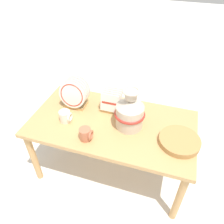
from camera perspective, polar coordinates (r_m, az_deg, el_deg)
ground_plane at (r=2.26m, az=0.00°, el=-14.17°), size 14.00×14.00×0.00m
display_table at (r=1.85m, az=0.00°, el=-4.29°), size 1.36×0.73×0.61m
ceramic_vase at (r=1.68m, az=4.68°, el=0.13°), size 0.24×0.24×0.35m
dish_rack_round_plates at (r=1.93m, az=-9.76°, el=4.53°), size 0.24×0.17×0.26m
dish_rack_square_plates at (r=1.89m, az=-0.10°, el=2.47°), size 0.18×0.15×0.18m
wicker_charger_stack at (r=1.70m, az=17.20°, el=-7.26°), size 0.30×0.30×0.04m
mug_cream_glaze at (r=1.82m, az=-12.03°, el=-1.14°), size 0.10×0.09×0.10m
mug_terracotta_glaze at (r=1.65m, az=-6.83°, el=-5.76°), size 0.10×0.09×0.10m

